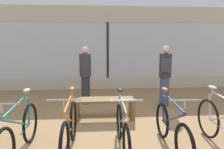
% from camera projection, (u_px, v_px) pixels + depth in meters
% --- Properties ---
extents(ground_plane, '(24.00, 24.00, 0.00)m').
position_uv_depth(ground_plane, '(119.00, 137.00, 3.87)').
color(ground_plane, '#99754C').
extents(shop_back_wall, '(12.00, 0.08, 3.20)m').
position_uv_depth(shop_back_wall, '(108.00, 48.00, 7.76)').
color(shop_back_wall, beige).
rests_on(shop_back_wall, ground_plane).
extents(bicycle_far_left, '(0.46, 1.78, 1.04)m').
position_uv_depth(bicycle_far_left, '(19.00, 133.00, 3.14)').
color(bicycle_far_left, black).
rests_on(bicycle_far_left, ground_plane).
extents(bicycle_left, '(0.46, 1.74, 1.05)m').
position_uv_depth(bicycle_left, '(70.00, 130.00, 3.26)').
color(bicycle_left, black).
rests_on(bicycle_left, ground_plane).
extents(bicycle_center, '(0.46, 1.67, 1.03)m').
position_uv_depth(bicycle_center, '(122.00, 130.00, 3.29)').
color(bicycle_center, black).
rests_on(bicycle_center, ground_plane).
extents(bicycle_right, '(0.46, 1.67, 1.02)m').
position_uv_depth(bicycle_right, '(171.00, 129.00, 3.36)').
color(bicycle_right, black).
rests_on(bicycle_right, ground_plane).
extents(bicycle_far_right, '(0.46, 1.77, 1.05)m').
position_uv_depth(bicycle_far_right, '(224.00, 127.00, 3.34)').
color(bicycle_far_right, black).
rests_on(bicycle_far_right, ground_plane).
extents(display_bench, '(1.40, 0.44, 0.50)m').
position_uv_depth(display_bench, '(105.00, 102.00, 4.76)').
color(display_bench, brown).
rests_on(display_bench, ground_plane).
extents(customer_near_rack, '(0.41, 0.54, 1.74)m').
position_uv_depth(customer_near_rack, '(165.00, 74.00, 5.65)').
color(customer_near_rack, '#424C6B').
rests_on(customer_near_rack, ground_plane).
extents(customer_by_window, '(0.35, 0.35, 1.71)m').
position_uv_depth(customer_by_window, '(85.00, 74.00, 5.92)').
color(customer_by_window, '#2D2D38').
rests_on(customer_by_window, ground_plane).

